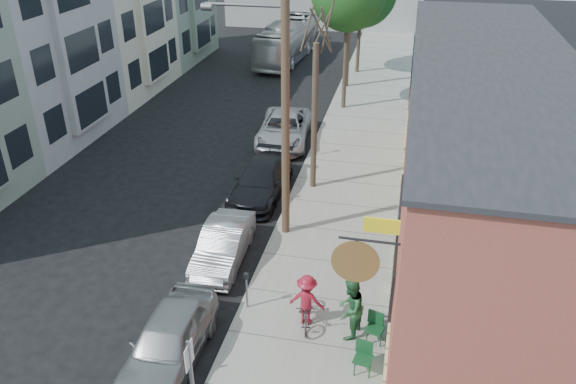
% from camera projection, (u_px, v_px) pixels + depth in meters
% --- Properties ---
extents(ground, '(120.00, 120.00, 0.00)m').
position_uv_depth(ground, '(188.00, 283.00, 18.20)').
color(ground, black).
extents(sidewalk, '(4.50, 58.00, 0.15)m').
position_uv_depth(sidewalk, '(356.00, 155.00, 26.84)').
color(sidewalk, gray).
rests_on(sidewalk, ground).
extents(cafe_building, '(6.60, 20.20, 6.61)m').
position_uv_depth(cafe_building, '(480.00, 153.00, 19.25)').
color(cafe_building, '#A44C3C').
rests_on(cafe_building, ground).
extents(apartment_row, '(6.30, 32.00, 9.00)m').
position_uv_depth(apartment_row, '(70.00, 32.00, 30.35)').
color(apartment_row, gray).
rests_on(apartment_row, ground).
extents(sign_post, '(0.07, 0.45, 2.80)m').
position_uv_depth(sign_post, '(192.00, 380.00, 12.21)').
color(sign_post, slate).
rests_on(sign_post, sidewalk).
extents(parking_meter_near, '(0.14, 0.14, 1.24)m').
position_uv_depth(parking_meter_near, '(246.00, 285.00, 16.55)').
color(parking_meter_near, slate).
rests_on(parking_meter_near, sidewalk).
extents(parking_meter_far, '(0.14, 0.14, 1.24)m').
position_uv_depth(parking_meter_far, '(313.00, 139.00, 26.31)').
color(parking_meter_far, slate).
rests_on(parking_meter_far, sidewalk).
extents(utility_pole_near, '(3.57, 0.28, 10.00)m').
position_uv_depth(utility_pole_near, '(284.00, 94.00, 18.26)').
color(utility_pole_near, '#503A28').
rests_on(utility_pole_near, sidewalk).
extents(utility_pole_far, '(1.80, 0.28, 10.00)m').
position_uv_depth(utility_pole_far, '(350.00, 2.00, 33.77)').
color(utility_pole_far, '#503A28').
rests_on(utility_pole_far, sidewalk).
extents(tree_bare, '(0.24, 0.24, 6.07)m').
position_uv_depth(tree_bare, '(314.00, 119.00, 22.48)').
color(tree_bare, '#44392C').
rests_on(tree_bare, sidewalk).
extents(patio_chair_a, '(0.58, 0.58, 0.88)m').
position_uv_depth(patio_chair_a, '(363.00, 359.00, 14.45)').
color(patio_chair_a, '#124322').
rests_on(patio_chair_a, sidewalk).
extents(patio_chair_b, '(0.62, 0.62, 0.88)m').
position_uv_depth(patio_chair_b, '(375.00, 329.00, 15.45)').
color(patio_chair_b, '#124322').
rests_on(patio_chair_b, sidewalk).
extents(patron_green, '(0.93, 1.08, 1.92)m').
position_uv_depth(patron_green, '(350.00, 308.00, 15.42)').
color(patron_green, '#276237').
rests_on(patron_green, sidewalk).
extents(cyclist, '(1.09, 0.68, 1.61)m').
position_uv_depth(cyclist, '(307.00, 300.00, 15.97)').
color(cyclist, maroon).
rests_on(cyclist, sidewalk).
extents(cyclist_bike, '(0.87, 1.77, 0.89)m').
position_uv_depth(cyclist_bike, '(306.00, 310.00, 16.14)').
color(cyclist_bike, black).
rests_on(cyclist_bike, sidewalk).
extents(car_0, '(1.75, 4.25, 1.44)m').
position_uv_depth(car_0, '(169.00, 340.00, 14.86)').
color(car_0, gray).
rests_on(car_0, ground).
extents(car_1, '(1.56, 4.04, 1.31)m').
position_uv_depth(car_1, '(223.00, 245.00, 19.00)').
color(car_1, '#9FA1A6').
rests_on(car_1, ground).
extents(car_2, '(2.06, 4.78, 1.37)m').
position_uv_depth(car_2, '(261.00, 181.00, 23.15)').
color(car_2, black).
rests_on(car_2, ground).
extents(car_3, '(2.87, 5.43, 1.45)m').
position_uv_depth(car_3, '(284.00, 129.00, 28.12)').
color(car_3, '#ABABB3').
rests_on(car_3, ground).
extents(bus, '(3.02, 10.22, 2.81)m').
position_uv_depth(bus, '(288.00, 41.00, 41.84)').
color(bus, silver).
rests_on(bus, ground).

